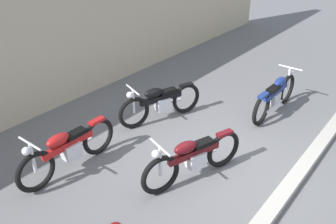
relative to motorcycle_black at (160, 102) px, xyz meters
The scene contains 7 objects.
ground_plane 1.97m from the motorcycle_black, 108.11° to the right, with size 40.00×40.00×0.00m, color slate.
building_wall 2.78m from the motorcycle_black, 104.13° to the left, with size 18.00×0.30×3.46m, color beige.
curb_strip 3.12m from the motorcycle_black, 101.11° to the right, with size 18.00×0.24×0.12m, color #B7B2A8.
motorcycle_black is the anchor object (origin of this frame).
motorcycle_red 2.31m from the motorcycle_black, behind, with size 2.00×0.56×0.90m.
motorcycle_blue 2.54m from the motorcycle_black, 44.29° to the right, with size 1.99×0.56×0.89m.
motorcycle_maroon 2.05m from the motorcycle_black, 125.68° to the right, with size 1.90×0.82×0.88m.
Camera 1 is at (-4.56, -2.46, 3.88)m, focal length 38.32 mm.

